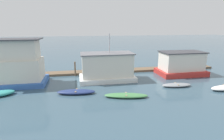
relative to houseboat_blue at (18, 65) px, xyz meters
name	(u,v)px	position (x,y,z in m)	size (l,w,h in m)	color
ground_plane	(111,79)	(10.73, 0.32, -2.38)	(200.00, 200.00, 0.00)	#385160
dock_walkway	(107,71)	(10.73, 3.56, -2.23)	(33.80, 1.80, 0.30)	brown
houseboat_blue	(18,65)	(0.00, 0.00, 0.00)	(5.79, 3.96, 5.29)	#3866B7
houseboat_white	(107,67)	(10.20, -0.18, -0.74)	(6.85, 3.59, 5.75)	white
houseboat_red	(181,64)	(20.77, 0.46, -0.87)	(6.37, 3.82, 3.24)	red
dinghy_navy	(76,92)	(6.39, -4.17, -2.17)	(3.93, 1.68, 0.42)	navy
dinghy_green	(126,95)	(11.09, -5.99, -2.19)	(4.32, 1.95, 0.38)	#47844C
dinghy_grey	(177,85)	(17.50, -4.09, -2.20)	(3.40, 1.41, 0.36)	gray
mooring_post_centre	(21,73)	(-0.61, 2.41, -1.62)	(0.24, 0.24, 1.54)	brown
mooring_post_near_left	(186,66)	(22.80, 2.41, -1.66)	(0.27, 0.27, 1.45)	brown
mooring_post_near_right	(75,69)	(6.24, 2.41, -1.39)	(0.20, 0.20, 1.98)	brown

